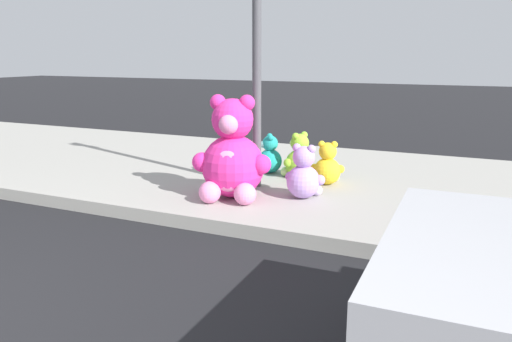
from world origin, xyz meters
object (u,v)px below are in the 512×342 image
sign_pole (257,48)px  plush_teal (269,157)px  plush_lime (298,159)px  plush_lavender (304,176)px  plush_white (228,162)px  plush_yellow (327,167)px  plush_pink_large (232,157)px

sign_pole → plush_teal: sign_pole is taller
plush_lime → plush_lavender: bearing=-67.0°
plush_white → plush_yellow: 1.35m
plush_lavender → plush_teal: plush_lavender is taller
plush_white → plush_teal: 0.60m
plush_lime → plush_pink_large: bearing=-106.5°
plush_pink_large → plush_lavender: bearing=23.3°
sign_pole → plush_pink_large: size_ratio=2.69×
sign_pole → plush_teal: 1.65m
plush_white → plush_lime: 0.95m
sign_pole → plush_pink_large: (-0.05, -0.58, -1.22)m
plush_pink_large → plush_lime: size_ratio=1.93×
plush_white → plush_lime: plush_lime is taller
sign_pole → plush_white: 1.62m
plush_pink_large → sign_pole: bearing=85.3°
plush_pink_large → plush_lavender: 0.86m
plush_pink_large → plush_white: size_ratio=2.33×
plush_lime → plush_yellow: (0.46, -0.21, -0.02)m
plush_lavender → plush_pink_large: bearing=-156.7°
sign_pole → plush_pink_large: 1.35m
plush_white → plush_teal: size_ratio=0.93×
sign_pole → plush_pink_large: sign_pole is taller
plush_pink_large → plush_yellow: bearing=51.3°
plush_teal → plush_lime: size_ratio=0.89×
sign_pole → plush_lavender: (0.71, -0.26, -1.44)m
sign_pole → plush_lavender: 1.63m
plush_lavender → plush_teal: bearing=130.8°
sign_pole → plush_white: sign_pole is taller
plush_teal → sign_pole: bearing=-79.3°
plush_pink_large → plush_white: (-0.51, 0.88, -0.27)m
plush_yellow → plush_pink_large: bearing=-128.7°
plush_white → plush_yellow: bearing=6.7°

